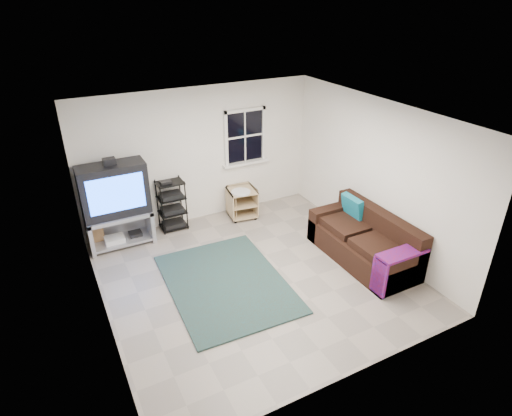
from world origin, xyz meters
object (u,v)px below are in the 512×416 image
av_rack (172,208)px  side_table_left (242,199)px  tv_unit (115,199)px  side_table_right (241,201)px  sofa (365,242)px

av_rack → side_table_left: (1.45, -0.02, -0.13)m
tv_unit → av_rack: bearing=5.6°
av_rack → side_table_right: size_ratio=1.62×
sofa → side_table_right: bearing=116.5°
side_table_right → sofa: (1.18, -2.36, -0.02)m
side_table_right → sofa: sofa is taller
side_table_left → side_table_right: 0.15m
av_rack → sofa: av_rack is taller
tv_unit → side_table_left: (2.45, 0.08, -0.59)m
side_table_left → av_rack: bearing=179.1°
side_table_left → sofa: size_ratio=0.29×
tv_unit → side_table_right: bearing=-1.3°
av_rack → side_table_right: av_rack is taller
tv_unit → sofa: size_ratio=0.82×
sofa → side_table_left: bearing=114.0°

